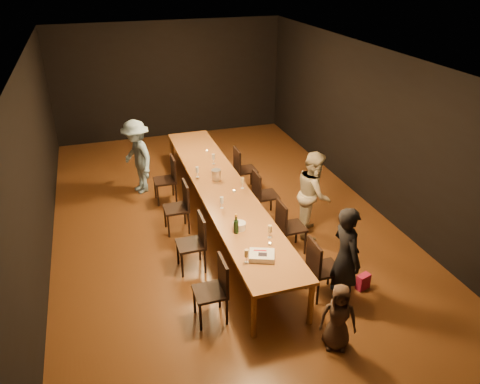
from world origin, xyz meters
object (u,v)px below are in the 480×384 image
object	(u,v)px
plate_stack	(239,226)
ice_bucket	(216,175)
chair_right_2	(266,194)
birthday_cake	(262,256)
chair_left_3	(165,180)
chair_right_1	(292,226)
chair_left_0	(210,291)
chair_right_3	(246,169)
chair_left_1	(191,244)
woman_tan	(314,193)
child	(338,317)
champagne_bottle	(236,224)
woman_birthday	(346,258)
chair_right_0	(325,268)
chair_left_2	(176,208)
table	(222,189)
man_blue	(137,157)

from	to	relation	value
plate_stack	ice_bucket	size ratio (longest dim) A/B	1.00
chair_right_2	birthday_cake	bearing A→B (deg)	-22.10
chair_left_3	birthday_cake	world-z (taller)	chair_left_3
chair_right_1	chair_left_0	world-z (taller)	same
chair_right_2	birthday_cake	size ratio (longest dim) A/B	2.20
chair_right_3	chair_left_1	xyz separation A→B (m)	(-1.70, -2.40, 0.00)
woman_tan	birthday_cake	world-z (taller)	woman_tan
woman_tan	child	world-z (taller)	woman_tan
woman_tan	child	bearing A→B (deg)	-174.44
chair_left_1	woman_tan	bearing A→B (deg)	-79.21
champagne_bottle	ice_bucket	xyz separation A→B (m)	(0.20, 1.87, -0.06)
woman_birthday	champagne_bottle	bearing A→B (deg)	44.95
woman_tan	champagne_bottle	world-z (taller)	woman_tan
child	chair_right_2	bearing A→B (deg)	109.31
woman_tan	child	size ratio (longest dim) A/B	1.64
chair_right_0	chair_right_2	xyz separation A→B (m)	(0.00, 2.40, 0.00)
chair_left_2	child	world-z (taller)	child
woman_tan	ice_bucket	xyz separation A→B (m)	(-1.45, 1.09, 0.08)
chair_right_1	chair_left_2	size ratio (longest dim) A/B	1.00
chair_left_2	ice_bucket	xyz separation A→B (m)	(0.83, 0.33, 0.38)
birthday_cake	chair_left_0	bearing A→B (deg)	-149.13
chair_left_0	ice_bucket	xyz separation A→B (m)	(0.83, 2.73, 0.38)
champagne_bottle	birthday_cake	bearing A→B (deg)	-78.93
chair_right_3	chair_left_3	bearing A→B (deg)	-90.00
chair_right_0	woman_birthday	size ratio (longest dim) A/B	0.60
table	birthday_cake	size ratio (longest dim) A/B	14.21
chair_left_0	man_blue	bearing A→B (deg)	5.97
chair_left_2	child	distance (m)	3.65
woman_tan	birthday_cake	xyz separation A→B (m)	(-1.51, -1.51, 0.02)
chair_left_2	birthday_cake	size ratio (longest dim) A/B	2.20
chair_left_3	woman_birthday	size ratio (longest dim) A/B	0.60
table	chair_right_2	size ratio (longest dim) A/B	6.45
chair_left_1	woman_tan	distance (m)	2.35
chair_right_3	woman_birthday	size ratio (longest dim) A/B	0.60
woman_birthday	plate_stack	world-z (taller)	woman_birthday
table	ice_bucket	distance (m)	0.36
woman_birthday	chair_right_0	bearing A→B (deg)	28.53
chair_right_1	woman_tan	xyz separation A→B (m)	(0.59, 0.44, 0.30)
chair_left_1	chair_left_2	bearing A→B (deg)	0.00
woman_birthday	chair_left_2	bearing A→B (deg)	32.21
ice_bucket	plate_stack	bearing A→B (deg)	-93.79
table	man_blue	size ratio (longest dim) A/B	3.87
ice_bucket	birthday_cake	bearing A→B (deg)	-91.25
child	ice_bucket	size ratio (longest dim) A/B	4.77
woman_birthday	ice_bucket	xyz separation A→B (m)	(-1.02, 2.98, 0.07)
chair_right_1	child	size ratio (longest dim) A/B	0.99
chair_right_0	champagne_bottle	xyz separation A→B (m)	(-1.07, 0.86, 0.45)
chair_right_2	plate_stack	bearing A→B (deg)	-34.11
champagne_bottle	ice_bucket	bearing A→B (deg)	83.93
chair_left_0	chair_left_2	xyz separation A→B (m)	(0.00, 2.40, 0.00)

